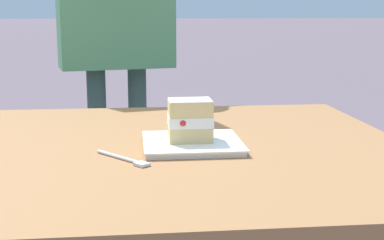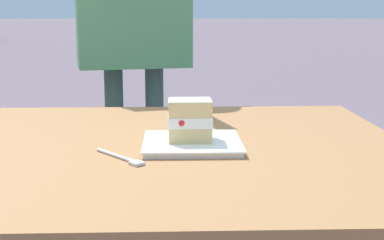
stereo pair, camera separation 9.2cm
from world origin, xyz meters
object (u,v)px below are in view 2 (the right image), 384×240
patio_table (142,180)px  cake_slice (190,120)px  dessert_plate (192,143)px  diner_person (133,0)px  dessert_fork (122,158)px

patio_table → cake_slice: bearing=168.0°
dessert_plate → diner_person: size_ratio=0.14×
dessert_plate → cake_slice: 0.06m
dessert_fork → patio_table: bearing=-104.5°
dessert_plate → dessert_fork: bearing=34.7°
patio_table → cake_slice: cake_slice is taller
diner_person → dessert_plate: bearing=102.0°
dessert_plate → cake_slice: (0.00, 0.00, 0.06)m
dessert_plate → patio_table: bearing=-11.2°
diner_person → dessert_fork: bearing=92.4°
patio_table → diner_person: (0.08, -0.91, 0.45)m
patio_table → dessert_fork: 0.17m
patio_table → diner_person: bearing=-85.1°
dessert_fork → cake_slice: bearing=-144.7°
patio_table → dessert_plate: size_ratio=5.61×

